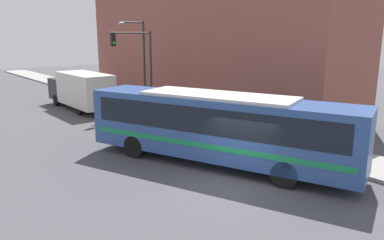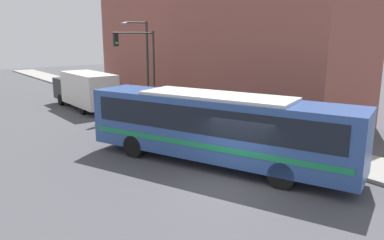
% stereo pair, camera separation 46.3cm
% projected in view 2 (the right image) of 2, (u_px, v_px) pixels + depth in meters
% --- Properties ---
extents(ground_plane, '(120.00, 120.00, 0.00)m').
position_uv_depth(ground_plane, '(231.00, 185.00, 14.65)').
color(ground_plane, '#47474C').
extents(sidewalk, '(3.05, 70.00, 0.17)m').
position_uv_depth(sidewalk, '(125.00, 99.00, 33.63)').
color(sidewalk, gray).
rests_on(sidewalk, ground_plane).
extents(building_facade, '(6.00, 26.43, 9.20)m').
position_uv_depth(building_facade, '(206.00, 49.00, 30.87)').
color(building_facade, brown).
rests_on(building_facade, ground_plane).
extents(city_bus, '(6.63, 12.48, 3.22)m').
position_uv_depth(city_bus, '(216.00, 124.00, 16.49)').
color(city_bus, '#2D4C8C').
rests_on(city_bus, ground_plane).
extents(delivery_truck, '(2.31, 8.01, 2.89)m').
position_uv_depth(delivery_truck, '(85.00, 89.00, 29.33)').
color(delivery_truck, silver).
rests_on(delivery_truck, ground_plane).
extents(fire_hydrant, '(0.24, 0.32, 0.79)m').
position_uv_depth(fire_hydrant, '(234.00, 127.00, 21.49)').
color(fire_hydrant, red).
rests_on(fire_hydrant, sidewalk).
extents(traffic_light_pole, '(3.28, 0.35, 5.84)m').
position_uv_depth(traffic_light_pole, '(141.00, 57.00, 26.88)').
color(traffic_light_pole, '#2D2D2D').
rests_on(traffic_light_pole, sidewalk).
extents(parking_meter, '(0.14, 0.14, 1.21)m').
position_uv_depth(parking_meter, '(197.00, 110.00, 24.03)').
color(parking_meter, '#2D2D2D').
rests_on(parking_meter, sidewalk).
extents(street_lamp, '(2.19, 0.28, 6.54)m').
position_uv_depth(street_lamp, '(144.00, 57.00, 28.25)').
color(street_lamp, '#2D2D2D').
rests_on(street_lamp, sidewalk).
extents(pedestrian_near_corner, '(0.34, 0.34, 1.85)m').
position_uv_depth(pedestrian_near_corner, '(245.00, 115.00, 22.02)').
color(pedestrian_near_corner, '#23283D').
rests_on(pedestrian_near_corner, sidewalk).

